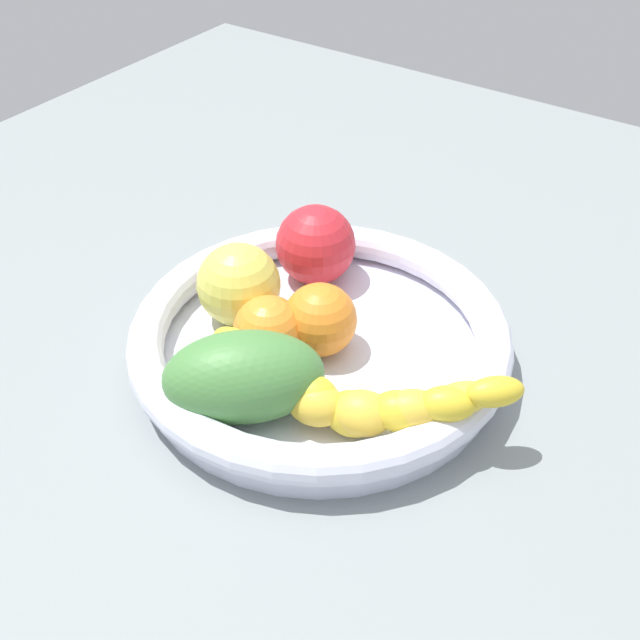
% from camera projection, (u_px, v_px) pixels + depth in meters
% --- Properties ---
extents(kitchen_counter, '(1.20, 1.20, 0.03)m').
position_uv_depth(kitchen_counter, '(320.00, 375.00, 0.71)').
color(kitchen_counter, gray).
rests_on(kitchen_counter, ground).
extents(fruit_bowl, '(0.31, 0.31, 0.05)m').
position_uv_depth(fruit_bowl, '(320.00, 341.00, 0.68)').
color(fruit_bowl, silver).
rests_on(fruit_bowl, kitchen_counter).
extents(banana_draped_left, '(0.21, 0.10, 0.04)m').
position_uv_depth(banana_draped_left, '(342.00, 396.00, 0.60)').
color(banana_draped_left, yellow).
rests_on(banana_draped_left, fruit_bowl).
extents(banana_draped_right, '(0.23, 0.10, 0.06)m').
position_uv_depth(banana_draped_right, '(356.00, 394.00, 0.60)').
color(banana_draped_right, yellow).
rests_on(banana_draped_right, fruit_bowl).
extents(orange_front, '(0.06, 0.06, 0.06)m').
position_uv_depth(orange_front, '(269.00, 331.00, 0.66)').
color(orange_front, orange).
rests_on(orange_front, fruit_bowl).
extents(orange_mid_left, '(0.06, 0.06, 0.06)m').
position_uv_depth(orange_mid_left, '(320.00, 319.00, 0.67)').
color(orange_mid_left, orange).
rests_on(orange_mid_left, fruit_bowl).
extents(tomato_red, '(0.07, 0.07, 0.07)m').
position_uv_depth(tomato_red, '(316.00, 245.00, 0.74)').
color(tomato_red, red).
rests_on(tomato_red, fruit_bowl).
extents(mango_green, '(0.14, 0.13, 0.07)m').
position_uv_depth(mango_green, '(244.00, 377.00, 0.61)').
color(mango_green, '#4B8741').
rests_on(mango_green, fruit_bowl).
extents(apple_yellow, '(0.07, 0.07, 0.07)m').
position_uv_depth(apple_yellow, '(239.00, 285.00, 0.70)').
color(apple_yellow, '#D8D254').
rests_on(apple_yellow, fruit_bowl).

